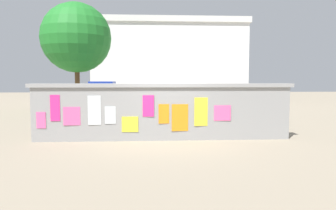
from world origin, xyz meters
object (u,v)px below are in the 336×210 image
auto_rickshaw_truck (122,100)px  tree_roadside (76,38)px  bicycle_near (221,114)px  person_walking (89,104)px  motorcycle (104,121)px  bicycle_far (227,121)px

auto_rickshaw_truck → tree_roadside: (-2.98, 3.03, 3.55)m
bicycle_near → person_walking: person_walking is taller
auto_rickshaw_truck → person_walking: bearing=-104.9°
motorcycle → bicycle_far: size_ratio=1.13×
tree_roadside → person_walking: bearing=-73.3°
auto_rickshaw_truck → bicycle_near: 5.20m
bicycle_far → person_walking: size_ratio=1.04×
bicycle_near → person_walking: size_ratio=1.06×
auto_rickshaw_truck → bicycle_far: size_ratio=2.14×
bicycle_far → bicycle_near: bearing=81.8°
bicycle_far → person_walking: (-5.35, 0.92, 0.62)m
bicycle_near → tree_roadside: tree_roadside is taller
auto_rickshaw_truck → person_walking: auto_rickshaw_truck is taller
auto_rickshaw_truck → motorcycle: size_ratio=1.89×
bicycle_near → bicycle_far: same height
motorcycle → bicycle_near: (4.94, 2.92, -0.10)m
motorcycle → bicycle_far: 4.60m
tree_roadside → motorcycle: bearing=-70.9°
motorcycle → bicycle_near: bearing=30.6°
auto_rickshaw_truck → person_walking: (-0.97, -3.66, 0.09)m
auto_rickshaw_truck → tree_roadside: size_ratio=0.55×
person_walking → motorcycle: bearing=-59.8°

